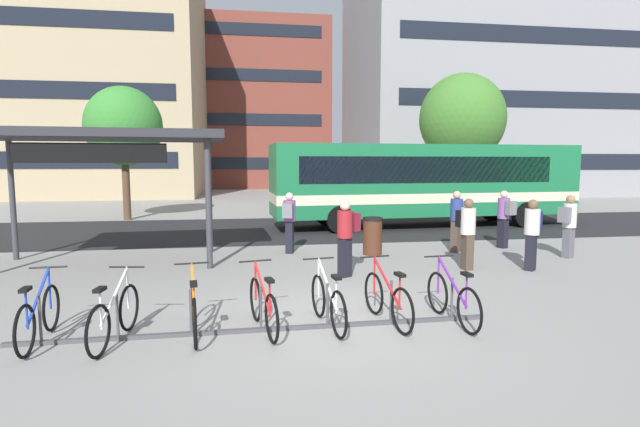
{
  "coord_description": "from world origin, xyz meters",
  "views": [
    {
      "loc": [
        -1.33,
        -7.25,
        2.54
      ],
      "look_at": [
        0.48,
        4.74,
        1.23
      ],
      "focal_mm": 26.85,
      "sensor_mm": 36.0,
      "label": 1
    }
  ],
  "objects_px": {
    "city_bus": "(426,182)",
    "commuter_grey_pack_3": "(289,218)",
    "parked_bicycle_red_5": "(387,300)",
    "commuter_grey_pack_5": "(457,217)",
    "transit_shelter": "(103,140)",
    "street_tree_1": "(124,127)",
    "parked_bicycle_red_3": "(263,306)",
    "commuter_grey_pack_6": "(504,215)",
    "commuter_black_pack_2": "(467,229)",
    "parked_bicycle_orange_2": "(194,310)",
    "parked_bicycle_purple_6": "(452,299)",
    "commuter_navy_pack_1": "(532,230)",
    "parked_bicycle_white_4": "(328,303)",
    "street_tree_0": "(462,119)",
    "parked_bicycle_blue_0": "(39,316)",
    "commuter_grey_pack_4": "(569,222)",
    "commuter_maroon_pack_0": "(346,233)",
    "trash_bin": "(373,236)",
    "parked_bicycle_white_1": "(115,316)"
  },
  "relations": [
    {
      "from": "parked_bicycle_red_3",
      "to": "parked_bicycle_orange_2",
      "type": "bearing_deg",
      "value": 80.7
    },
    {
      "from": "city_bus",
      "to": "parked_bicycle_blue_0",
      "type": "xyz_separation_m",
      "value": [
        -9.88,
        -11.02,
        -1.39
      ]
    },
    {
      "from": "commuter_grey_pack_4",
      "to": "street_tree_1",
      "type": "distance_m",
      "value": 17.56
    },
    {
      "from": "parked_bicycle_white_4",
      "to": "commuter_grey_pack_6",
      "type": "relative_size",
      "value": 1.0
    },
    {
      "from": "parked_bicycle_orange_2",
      "to": "commuter_grey_pack_5",
      "type": "xyz_separation_m",
      "value": [
        6.62,
        5.65,
        0.62
      ]
    },
    {
      "from": "transit_shelter",
      "to": "street_tree_1",
      "type": "height_order",
      "value": "street_tree_1"
    },
    {
      "from": "parked_bicycle_red_5",
      "to": "street_tree_0",
      "type": "xyz_separation_m",
      "value": [
        9.84,
        18.68,
        4.57
      ]
    },
    {
      "from": "transit_shelter",
      "to": "commuter_maroon_pack_0",
      "type": "distance_m",
      "value": 6.36
    },
    {
      "from": "city_bus",
      "to": "commuter_grey_pack_3",
      "type": "relative_size",
      "value": 7.14
    },
    {
      "from": "parked_bicycle_red_3",
      "to": "commuter_grey_pack_5",
      "type": "height_order",
      "value": "commuter_grey_pack_5"
    },
    {
      "from": "parked_bicycle_red_5",
      "to": "commuter_grey_pack_6",
      "type": "bearing_deg",
      "value": -51.32
    },
    {
      "from": "parked_bicycle_white_4",
      "to": "commuter_black_pack_2",
      "type": "distance_m",
      "value": 5.25
    },
    {
      "from": "parked_bicycle_orange_2",
      "to": "commuter_grey_pack_3",
      "type": "distance_m",
      "value": 6.48
    },
    {
      "from": "parked_bicycle_blue_0",
      "to": "commuter_maroon_pack_0",
      "type": "relative_size",
      "value": 1.02
    },
    {
      "from": "commuter_navy_pack_1",
      "to": "street_tree_1",
      "type": "height_order",
      "value": "street_tree_1"
    },
    {
      "from": "parked_bicycle_orange_2",
      "to": "trash_bin",
      "type": "bearing_deg",
      "value": -44.25
    },
    {
      "from": "street_tree_1",
      "to": "commuter_black_pack_2",
      "type": "bearing_deg",
      "value": -47.87
    },
    {
      "from": "parked_bicycle_white_4",
      "to": "parked_bicycle_red_3",
      "type": "bearing_deg",
      "value": 83.94
    },
    {
      "from": "commuter_maroon_pack_0",
      "to": "street_tree_0",
      "type": "height_order",
      "value": "street_tree_0"
    },
    {
      "from": "city_bus",
      "to": "commuter_grey_pack_4",
      "type": "distance_m",
      "value": 6.84
    },
    {
      "from": "city_bus",
      "to": "parked_bicycle_orange_2",
      "type": "height_order",
      "value": "city_bus"
    },
    {
      "from": "parked_bicycle_red_5",
      "to": "trash_bin",
      "type": "height_order",
      "value": "trash_bin"
    },
    {
      "from": "parked_bicycle_red_5",
      "to": "commuter_grey_pack_5",
      "type": "distance_m",
      "value": 6.68
    },
    {
      "from": "city_bus",
      "to": "commuter_maroon_pack_0",
      "type": "distance_m",
      "value": 9.21
    },
    {
      "from": "parked_bicycle_red_5",
      "to": "commuter_black_pack_2",
      "type": "xyz_separation_m",
      "value": [
        2.96,
        3.44,
        0.59
      ]
    },
    {
      "from": "parked_bicycle_blue_0",
      "to": "street_tree_0",
      "type": "xyz_separation_m",
      "value": [
        14.91,
        18.74,
        4.57
      ]
    },
    {
      "from": "city_bus",
      "to": "commuter_grey_pack_3",
      "type": "xyz_separation_m",
      "value": [
        -5.83,
        -4.9,
        -0.79
      ]
    },
    {
      "from": "street_tree_0",
      "to": "commuter_black_pack_2",
      "type": "bearing_deg",
      "value": -114.29
    },
    {
      "from": "parked_bicycle_orange_2",
      "to": "commuter_grey_pack_6",
      "type": "relative_size",
      "value": 1.01
    },
    {
      "from": "commuter_maroon_pack_0",
      "to": "street_tree_1",
      "type": "bearing_deg",
      "value": -87.85
    },
    {
      "from": "parked_bicycle_red_3",
      "to": "commuter_navy_pack_1",
      "type": "height_order",
      "value": "commuter_navy_pack_1"
    },
    {
      "from": "parked_bicycle_red_5",
      "to": "transit_shelter",
      "type": "xyz_separation_m",
      "value": [
        -5.61,
        5.33,
        2.68
      ]
    },
    {
      "from": "parked_bicycle_red_5",
      "to": "parked_bicycle_purple_6",
      "type": "height_order",
      "value": "same"
    },
    {
      "from": "trash_bin",
      "to": "commuter_grey_pack_5",
      "type": "bearing_deg",
      "value": -0.15
    },
    {
      "from": "parked_bicycle_red_5",
      "to": "commuter_grey_pack_6",
      "type": "xyz_separation_m",
      "value": [
        5.33,
        5.93,
        0.6
      ]
    },
    {
      "from": "parked_bicycle_red_5",
      "to": "commuter_grey_pack_3",
      "type": "relative_size",
      "value": 1.0
    },
    {
      "from": "parked_bicycle_purple_6",
      "to": "commuter_grey_pack_5",
      "type": "bearing_deg",
      "value": -29.32
    },
    {
      "from": "commuter_grey_pack_3",
      "to": "commuter_navy_pack_1",
      "type": "bearing_deg",
      "value": -102.55
    },
    {
      "from": "city_bus",
      "to": "parked_bicycle_purple_6",
      "type": "height_order",
      "value": "city_bus"
    },
    {
      "from": "parked_bicycle_white_4",
      "to": "transit_shelter",
      "type": "distance_m",
      "value": 7.58
    },
    {
      "from": "city_bus",
      "to": "commuter_grey_pack_6",
      "type": "height_order",
      "value": "city_bus"
    },
    {
      "from": "parked_bicycle_white_4",
      "to": "street_tree_1",
      "type": "height_order",
      "value": "street_tree_1"
    },
    {
      "from": "city_bus",
      "to": "commuter_grey_pack_5",
      "type": "bearing_deg",
      "value": -105.32
    },
    {
      "from": "parked_bicycle_blue_0",
      "to": "commuter_grey_pack_6",
      "type": "xyz_separation_m",
      "value": [
        10.4,
        6.0,
        0.6
      ]
    },
    {
      "from": "parked_bicycle_red_3",
      "to": "commuter_grey_pack_6",
      "type": "relative_size",
      "value": 1.0
    },
    {
      "from": "parked_bicycle_red_3",
      "to": "trash_bin",
      "type": "distance_m",
      "value": 6.45
    },
    {
      "from": "city_bus",
      "to": "parked_bicycle_red_3",
      "type": "distance_m",
      "value": 12.99
    },
    {
      "from": "parked_bicycle_red_5",
      "to": "commuter_grey_pack_6",
      "type": "relative_size",
      "value": 1.0
    },
    {
      "from": "transit_shelter",
      "to": "commuter_grey_pack_4",
      "type": "bearing_deg",
      "value": -8.57
    },
    {
      "from": "parked_bicycle_white_1",
      "to": "transit_shelter",
      "type": "xyz_separation_m",
      "value": [
        -1.59,
        5.54,
        2.68
      ]
    }
  ]
}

